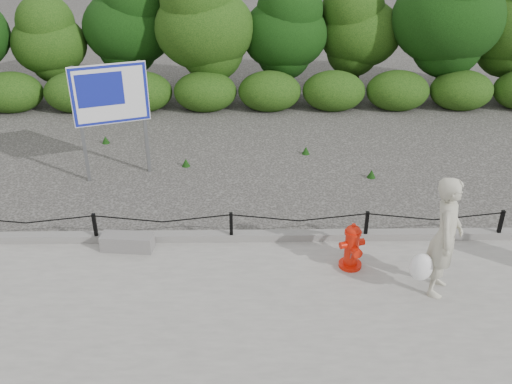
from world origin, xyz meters
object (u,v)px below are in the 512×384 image
at_px(pedestrian, 444,239).
at_px(concrete_block, 127,242).
at_px(advertising_sign, 110,100).
at_px(fire_hydrant, 352,247).

height_order(pedestrian, concrete_block, pedestrian).
bearing_deg(advertising_sign, fire_hydrant, -58.41).
distance_m(fire_hydrant, advertising_sign, 6.26).
bearing_deg(concrete_block, fire_hydrant, -8.64).
distance_m(concrete_block, advertising_sign, 3.69).
relative_size(concrete_block, advertising_sign, 0.35).
xyz_separation_m(pedestrian, concrete_block, (-5.22, 1.27, -0.83)).
xyz_separation_m(concrete_block, advertising_sign, (-0.82, 3.20, 1.65)).
distance_m(pedestrian, advertising_sign, 7.55).
height_order(concrete_block, advertising_sign, advertising_sign).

